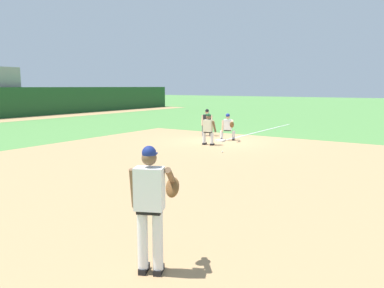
{
  "coord_description": "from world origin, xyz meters",
  "views": [
    {
      "loc": [
        -15.86,
        -8.78,
        2.66
      ],
      "look_at": [
        -8.39,
        -3.86,
        1.28
      ],
      "focal_mm": 35.0,
      "sensor_mm": 36.0,
      "label": 1
    }
  ],
  "objects_px": {
    "baserunner": "(208,128)",
    "first_baseman": "(228,126)",
    "baseball": "(222,152)",
    "umpire": "(207,121)",
    "first_base_bag": "(220,141)",
    "pitcher": "(151,202)"
  },
  "relations": [
    {
      "from": "baserunner",
      "to": "first_baseman",
      "type": "bearing_deg",
      "value": -1.54
    },
    {
      "from": "baseball",
      "to": "umpire",
      "type": "height_order",
      "value": "umpire"
    },
    {
      "from": "first_base_bag",
      "to": "pitcher",
      "type": "bearing_deg",
      "value": -155.21
    },
    {
      "from": "pitcher",
      "to": "first_baseman",
      "type": "height_order",
      "value": "pitcher"
    },
    {
      "from": "first_baseman",
      "to": "umpire",
      "type": "distance_m",
      "value": 2.02
    },
    {
      "from": "first_base_bag",
      "to": "baserunner",
      "type": "relative_size",
      "value": 0.26
    },
    {
      "from": "baseball",
      "to": "pitcher",
      "type": "height_order",
      "value": "pitcher"
    },
    {
      "from": "pitcher",
      "to": "baserunner",
      "type": "relative_size",
      "value": 1.27
    },
    {
      "from": "baseball",
      "to": "umpire",
      "type": "distance_m",
      "value": 5.34
    },
    {
      "from": "pitcher",
      "to": "baserunner",
      "type": "xyz_separation_m",
      "value": [
        10.66,
        5.44,
        -0.27
      ]
    },
    {
      "from": "first_base_bag",
      "to": "first_baseman",
      "type": "distance_m",
      "value": 0.89
    },
    {
      "from": "first_base_bag",
      "to": "pitcher",
      "type": "distance_m",
      "value": 13.19
    },
    {
      "from": "first_base_bag",
      "to": "baserunner",
      "type": "bearing_deg",
      "value": -176.76
    },
    {
      "from": "baserunner",
      "to": "umpire",
      "type": "bearing_deg",
      "value": 32.01
    },
    {
      "from": "baserunner",
      "to": "first_base_bag",
      "type": "bearing_deg",
      "value": 3.24
    },
    {
      "from": "first_base_bag",
      "to": "pitcher",
      "type": "xyz_separation_m",
      "value": [
        -11.94,
        -5.52,
        1.01
      ]
    },
    {
      "from": "baseball",
      "to": "baserunner",
      "type": "xyz_separation_m",
      "value": [
        1.39,
        1.51,
        0.76
      ]
    },
    {
      "from": "first_base_bag",
      "to": "pitcher",
      "type": "relative_size",
      "value": 0.2
    },
    {
      "from": "baseball",
      "to": "first_baseman",
      "type": "bearing_deg",
      "value": 24.42
    },
    {
      "from": "first_base_bag",
      "to": "baserunner",
      "type": "xyz_separation_m",
      "value": [
        -1.28,
        -0.07,
        0.75
      ]
    },
    {
      "from": "pitcher",
      "to": "umpire",
      "type": "distance_m",
      "value": 15.23
    },
    {
      "from": "first_base_bag",
      "to": "umpire",
      "type": "distance_m",
      "value": 2.36
    }
  ]
}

